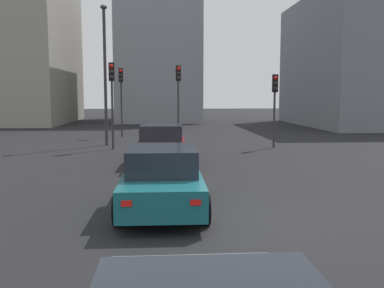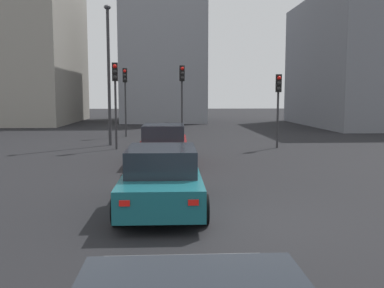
{
  "view_description": "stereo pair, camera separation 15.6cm",
  "coord_description": "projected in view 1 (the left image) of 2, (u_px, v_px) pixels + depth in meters",
  "views": [
    {
      "loc": [
        -8.95,
        1.72,
        2.68
      ],
      "look_at": [
        1.65,
        0.98,
        1.48
      ],
      "focal_mm": 40.04,
      "sensor_mm": 36.0,
      "label": 1
    },
    {
      "loc": [
        -8.96,
        1.56,
        2.68
      ],
      "look_at": [
        1.65,
        0.98,
        1.48
      ],
      "focal_mm": 40.04,
      "sensor_mm": 36.0,
      "label": 2
    }
  ],
  "objects": [
    {
      "name": "traffic_light_far_left",
      "position": [
        121.0,
        88.0,
        27.62
      ],
      "size": [
        0.32,
        0.28,
        4.44
      ],
      "rotation": [
        0.0,
        0.0,
        3.14
      ],
      "color": "#2D2D30",
      "rests_on": "ground_plane"
    },
    {
      "name": "building_facade_right",
      "position": [
        16.0,
        51.0,
        41.93
      ],
      "size": [
        15.21,
        10.2,
        14.03
      ],
      "primitive_type": "cube",
      "color": "gray",
      "rests_on": "ground_plane"
    },
    {
      "name": "ground_plane",
      "position": [
        242.0,
        224.0,
        9.3
      ],
      "size": [
        160.0,
        160.0,
        0.2
      ],
      "primitive_type": "cube",
      "color": "black"
    },
    {
      "name": "traffic_light_near_right",
      "position": [
        178.0,
        87.0,
        25.05
      ],
      "size": [
        0.33,
        0.3,
        4.43
      ],
      "rotation": [
        0.0,
        0.0,
        3.27
      ],
      "color": "#2D2D30",
      "rests_on": "ground_plane"
    },
    {
      "name": "car_red_right_lead",
      "position": [
        162.0,
        145.0,
        16.91
      ],
      "size": [
        4.81,
        2.09,
        1.56
      ],
      "rotation": [
        0.0,
        0.0,
        -0.02
      ],
      "color": "maroon",
      "rests_on": "ground_plane"
    },
    {
      "name": "traffic_light_near_left",
      "position": [
        275.0,
        95.0,
        21.75
      ],
      "size": [
        0.32,
        0.3,
        3.75
      ],
      "rotation": [
        0.0,
        0.0,
        3.06
      ],
      "color": "#2D2D30",
      "rests_on": "ground_plane"
    },
    {
      "name": "traffic_light_far_right",
      "position": [
        112.0,
        88.0,
        21.07
      ],
      "size": [
        0.32,
        0.29,
        4.29
      ],
      "rotation": [
        0.0,
        0.0,
        3.22
      ],
      "color": "#2D2D30",
      "rests_on": "ground_plane"
    },
    {
      "name": "car_teal_right_second",
      "position": [
        162.0,
        178.0,
        10.18
      ],
      "size": [
        4.62,
        2.04,
        1.49
      ],
      "rotation": [
        0.0,
        0.0,
        -0.01
      ],
      "color": "#19606B",
      "rests_on": "ground_plane"
    },
    {
      "name": "building_facade_center",
      "position": [
        159.0,
        56.0,
        45.48
      ],
      "size": [
        11.77,
        8.41,
        13.82
      ],
      "primitive_type": "cube",
      "color": "gray",
      "rests_on": "ground_plane"
    },
    {
      "name": "street_lamp_kerbside",
      "position": [
        105.0,
        64.0,
        22.69
      ],
      "size": [
        0.56,
        0.36,
        7.42
      ],
      "color": "#2D2D30",
      "rests_on": "ground_plane"
    },
    {
      "name": "building_facade_left",
      "position": [
        339.0,
        62.0,
        38.03
      ],
      "size": [
        15.88,
        6.19,
        11.3
      ],
      "primitive_type": "cube",
      "color": "slate",
      "rests_on": "ground_plane"
    }
  ]
}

